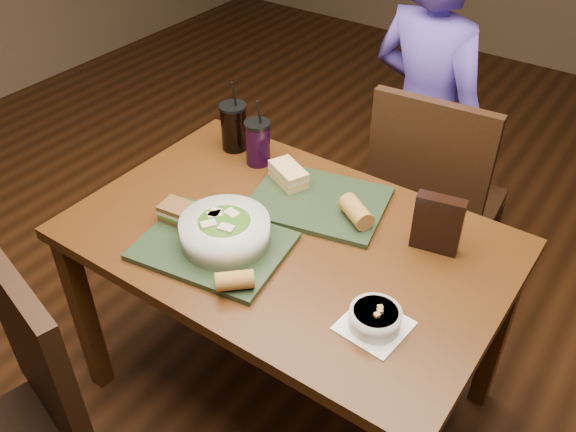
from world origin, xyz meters
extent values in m
plane|color=#381C0B|center=(0.00, 0.00, 0.00)|extent=(6.00, 6.00, 0.00)
cube|color=#47260E|center=(-0.60, -0.38, 0.35)|extent=(0.06, 0.06, 0.71)
cube|color=#47260E|center=(-0.60, 0.38, 0.35)|extent=(0.06, 0.06, 0.71)
cube|color=#47260E|center=(0.60, 0.38, 0.35)|extent=(0.06, 0.06, 0.71)
cube|color=#47260E|center=(0.00, 0.00, 0.73)|extent=(1.30, 0.85, 0.04)
cube|color=black|center=(-0.23, -0.73, 0.76)|extent=(0.44, 0.15, 0.53)
cube|color=black|center=(0.19, 0.78, 0.47)|extent=(0.47, 0.47, 0.04)
cube|color=black|center=(0.19, 0.58, 0.75)|extent=(0.44, 0.08, 0.52)
cube|color=black|center=(0.00, 0.59, 0.22)|extent=(0.04, 0.04, 0.45)
cube|color=black|center=(0.38, 0.59, 0.22)|extent=(0.04, 0.04, 0.45)
cube|color=black|center=(0.00, 0.97, 0.22)|extent=(0.04, 0.04, 0.45)
cube|color=black|center=(0.38, 0.97, 0.22)|extent=(0.04, 0.04, 0.45)
imported|color=#4B3799|center=(0.03, 0.90, 0.73)|extent=(0.61, 0.47, 1.47)
cube|color=#1F2E1A|center=(-0.14, -0.18, 0.76)|extent=(0.46, 0.38, 0.02)
cube|color=#1F2E1A|center=(-0.01, 0.18, 0.76)|extent=(0.48, 0.40, 0.02)
cylinder|color=silver|center=(-0.12, -0.15, 0.81)|extent=(0.26, 0.26, 0.08)
ellipsoid|color=#427219|center=(-0.12, -0.15, 0.82)|extent=(0.21, 0.21, 0.07)
cube|color=beige|center=(-0.12, -0.12, 0.85)|extent=(0.05, 0.03, 0.01)
cube|color=beige|center=(-0.14, -0.19, 0.85)|extent=(0.05, 0.05, 0.01)
cube|color=beige|center=(-0.16, -0.14, 0.85)|extent=(0.04, 0.05, 0.01)
cube|color=beige|center=(-0.09, -0.18, 0.85)|extent=(0.05, 0.04, 0.01)
cube|color=beige|center=(-0.15, -0.15, 0.85)|extent=(0.05, 0.05, 0.01)
cube|color=white|center=(0.39, -0.18, 0.75)|extent=(0.17, 0.17, 0.00)
cylinder|color=silver|center=(0.39, -0.18, 0.78)|extent=(0.13, 0.13, 0.05)
cylinder|color=black|center=(0.39, -0.18, 0.80)|extent=(0.11, 0.11, 0.01)
cube|color=#B28947|center=(0.40, -0.17, 0.81)|extent=(0.02, 0.02, 0.01)
cube|color=#B28947|center=(0.40, -0.16, 0.81)|extent=(0.02, 0.02, 0.01)
cube|color=#B28947|center=(0.40, -0.19, 0.81)|extent=(0.02, 0.02, 0.01)
cube|color=#593819|center=(-0.30, -0.15, 0.78)|extent=(0.12, 0.09, 0.02)
cube|color=#3F721E|center=(-0.30, -0.15, 0.79)|extent=(0.12, 0.09, 0.01)
cube|color=beige|center=(-0.30, -0.15, 0.80)|extent=(0.12, 0.09, 0.01)
cube|color=#593819|center=(-0.30, -0.15, 0.81)|extent=(0.12, 0.09, 0.02)
cube|color=tan|center=(-0.15, 0.21, 0.78)|extent=(0.16, 0.13, 0.02)
cube|color=orange|center=(-0.15, 0.21, 0.79)|extent=(0.16, 0.13, 0.01)
cube|color=beige|center=(-0.15, 0.21, 0.80)|extent=(0.16, 0.13, 0.01)
cube|color=tan|center=(-0.15, 0.21, 0.81)|extent=(0.16, 0.13, 0.02)
cylinder|color=#AD7533|center=(0.03, -0.28, 0.79)|extent=(0.11, 0.11, 0.05)
cylinder|color=#AD7533|center=(0.14, 0.16, 0.80)|extent=(0.14, 0.12, 0.06)
cylinder|color=black|center=(-0.45, 0.30, 0.83)|extent=(0.09, 0.09, 0.16)
cylinder|color=black|center=(-0.45, 0.30, 0.92)|extent=(0.10, 0.10, 0.01)
cylinder|color=black|center=(-0.44, 0.30, 0.97)|extent=(0.01, 0.03, 0.11)
cylinder|color=black|center=(-0.32, 0.27, 0.83)|extent=(0.09, 0.09, 0.15)
cylinder|color=black|center=(-0.32, 0.27, 0.91)|extent=(0.09, 0.09, 0.01)
cylinder|color=black|center=(-0.31, 0.27, 0.95)|extent=(0.01, 0.02, 0.10)
cube|color=black|center=(0.39, 0.19, 0.84)|extent=(0.14, 0.07, 0.18)
camera|label=1|loc=(0.82, -1.16, 1.92)|focal=38.00mm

